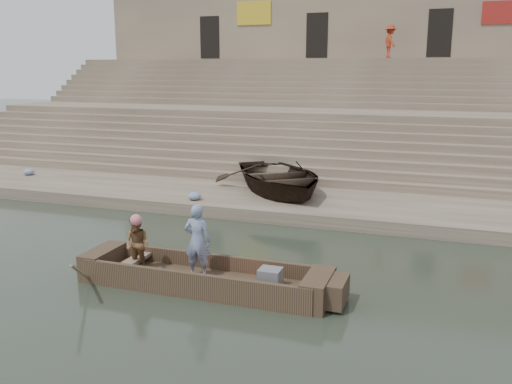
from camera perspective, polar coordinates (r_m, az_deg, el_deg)
The scene contains 14 objects.
ground at distance 12.16m, azimuth -11.35°, elevation -10.31°, with size 120.00×120.00×0.00m, color #283225.
lower_landing at distance 19.06m, azimuth 0.84°, elevation -0.96°, with size 32.00×4.00×0.40m, color gray.
mid_landing at distance 25.96m, azimuth 6.10°, elevation 5.32°, with size 32.00×3.00×2.80m, color gray.
upper_landing at distance 32.67m, azimuth 9.00°, elevation 8.86°, with size 32.00×3.00×5.20m, color gray.
ghat_steps at distance 27.55m, azimuth 6.93°, elevation 6.56°, with size 32.00×11.00×5.20m.
building_wall at distance 36.55m, azimuth 10.33°, elevation 13.91°, with size 32.00×5.07×11.20m.
main_rowboat at distance 12.28m, azimuth -5.45°, elevation -9.30°, with size 5.00×1.30×0.22m, color brown.
rowboat_trim at distance 12.12m, azimuth -4.57°, elevation -8.58°, with size 6.04×2.63×1.92m.
standing_man at distance 12.09m, azimuth -6.05°, elevation -5.01°, with size 0.60×0.39×1.63m, color navy.
rowing_man at distance 12.68m, azimuth -12.16°, elevation -5.30°, with size 0.61×0.47×1.25m, color #216329.
television at distance 11.65m, azimuth 1.42°, elevation -8.85°, with size 0.46×0.42×0.40m.
beached_rowboat at distance 19.47m, azimuth 2.35°, elevation 1.58°, with size 3.78×5.30×1.10m, color #2D2116.
pedestrian at distance 31.99m, azimuth 13.68°, elevation 14.84°, with size 1.15×0.66×1.78m, color #9D311A.
cloth_bundles at distance 21.28m, azimuth -15.51°, elevation 0.94°, with size 8.76×2.18×0.26m.
Camera 1 is at (5.83, -9.58, 4.70)m, focal length 38.75 mm.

